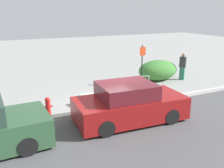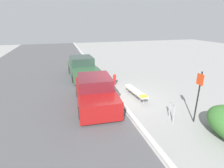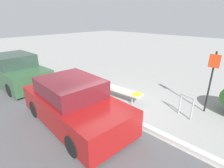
# 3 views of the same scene
# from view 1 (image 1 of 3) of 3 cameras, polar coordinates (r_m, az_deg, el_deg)

# --- Properties ---
(ground_plane) EXTENTS (60.00, 60.00, 0.00)m
(ground_plane) POSITION_cam_1_polar(r_m,az_deg,el_deg) (10.84, -0.14, -5.82)
(ground_plane) COLOR gray
(curb) EXTENTS (60.00, 0.20, 0.13)m
(curb) POSITION_cam_1_polar(r_m,az_deg,el_deg) (10.82, -0.14, -5.50)
(curb) COLOR #B7B7B2
(curb) RESTS_ON ground_plane
(bench) EXTENTS (2.17, 0.58, 0.50)m
(bench) POSITION_cam_1_polar(r_m,az_deg,el_deg) (11.58, -2.18, -2.05)
(bench) COLOR #99999E
(bench) RESTS_ON ground_plane
(bike_rack) EXTENTS (0.54, 0.19, 0.83)m
(bike_rack) POSITION_cam_1_polar(r_m,az_deg,el_deg) (13.26, 7.37, 0.53)
(bike_rack) COLOR #99999E
(bike_rack) RESTS_ON ground_plane
(sign_post) EXTENTS (0.36, 0.08, 2.30)m
(sign_post) POSITION_cam_1_polar(r_m,az_deg,el_deg) (13.99, 6.90, 5.09)
(sign_post) COLOR black
(sign_post) RESTS_ON ground_plane
(fire_hydrant) EXTENTS (0.36, 0.22, 0.77)m
(fire_hydrant) POSITION_cam_1_polar(r_m,az_deg,el_deg) (10.46, -14.43, -4.80)
(fire_hydrant) COLOR red
(fire_hydrant) RESTS_ON ground_plane
(shrub_hedge) EXTENTS (2.54, 1.67, 1.23)m
(shrub_hedge) POSITION_cam_1_polar(r_m,az_deg,el_deg) (15.48, 10.44, 3.12)
(shrub_hedge) COLOR #3D7A33
(shrub_hedge) RESTS_ON ground_plane
(pedestrian) EXTENTS (0.38, 0.42, 1.63)m
(pedestrian) POSITION_cam_1_polar(r_m,az_deg,el_deg) (15.86, 15.82, 4.05)
(pedestrian) COLOR #267259
(pedestrian) RESTS_ON ground_plane
(parked_car_near) EXTENTS (4.31, 2.12, 1.52)m
(parked_car_near) POSITION_cam_1_polar(r_m,az_deg,el_deg) (9.54, 3.96, -4.64)
(parked_car_near) COLOR black
(parked_car_near) RESTS_ON ground_plane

